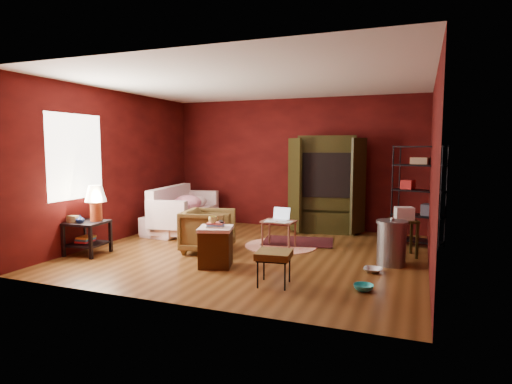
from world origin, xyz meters
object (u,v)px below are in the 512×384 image
hamper (216,246)px  wire_shelving (420,191)px  armchair (208,229)px  sofa (183,213)px  side_table (92,213)px  tv_armoire (326,182)px  laptop_desk (279,224)px

hamper → wire_shelving: wire_shelving is taller
armchair → wire_shelving: size_ratio=0.44×
sofa → armchair: armchair is taller
side_table → armchair: bearing=25.0°
tv_armoire → armchair: bearing=-132.1°
side_table → tv_armoire: (3.21, 3.20, 0.35)m
laptop_desk → wire_shelving: (2.26, 1.06, 0.55)m
sofa → side_table: size_ratio=1.68×
laptop_desk → hamper: bearing=-106.1°
laptop_desk → tv_armoire: size_ratio=0.35×
sofa → side_table: bearing=176.5°
sofa → wire_shelving: (4.63, 0.31, 0.61)m
side_table → wire_shelving: bearing=27.1°
side_table → wire_shelving: size_ratio=0.64×
laptop_desk → tv_armoire: (0.46, 1.70, 0.60)m
hamper → tv_armoire: 3.37m
hamper → wire_shelving: (2.77, 2.50, 0.67)m
side_table → wire_shelving: wire_shelving is taller
hamper → laptop_desk: (0.51, 1.44, 0.13)m
laptop_desk → tv_armoire: 1.86m
side_table → tv_armoire: bearing=44.9°
tv_armoire → hamper: bearing=-117.5°
side_table → laptop_desk: size_ratio=1.63×
laptop_desk → side_table: bearing=-148.0°
sofa → armchair: 1.98m
side_table → hamper: size_ratio=1.68×
laptop_desk → wire_shelving: bearing=28.4°
sofa → hamper: 2.87m
laptop_desk → wire_shelving: wire_shelving is taller
sofa → hamper: bearing=-133.6°
armchair → hamper: (0.51, -0.74, -0.09)m
sofa → tv_armoire: size_ratio=0.96×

